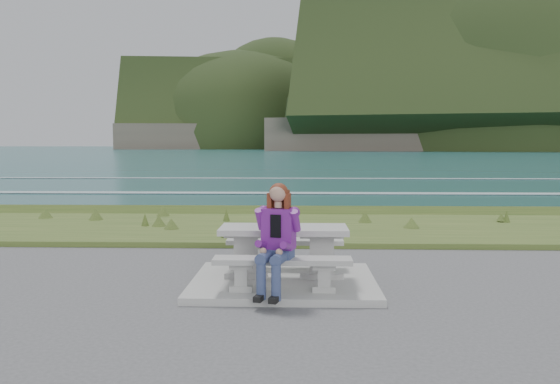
{
  "coord_description": "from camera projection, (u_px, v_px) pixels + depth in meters",
  "views": [
    {
      "loc": [
        0.2,
        -7.66,
        2.02
      ],
      "look_at": [
        -0.09,
        1.2,
        1.24
      ],
      "focal_mm": 35.0,
      "sensor_mm": 36.0,
      "label": 1
    }
  ],
  "objects": [
    {
      "name": "concrete_slab",
      "position": [
        284.0,
        282.0,
        7.8
      ],
      "size": [
        2.6,
        2.1,
        0.1
      ],
      "primitive_type": "cube",
      "color": "#9F9E9A",
      "rests_on": "ground"
    },
    {
      "name": "picnic_table",
      "position": [
        284.0,
        238.0,
        7.75
      ],
      "size": [
        1.8,
        0.75,
        0.75
      ],
      "color": "#9F9E9A",
      "rests_on": "concrete_slab"
    },
    {
      "name": "bench_landward",
      "position": [
        282.0,
        265.0,
        7.07
      ],
      "size": [
        1.8,
        0.35,
        0.45
      ],
      "color": "#9F9E9A",
      "rests_on": "concrete_slab"
    },
    {
      "name": "bench_seaward",
      "position": [
        285.0,
        245.0,
        8.47
      ],
      "size": [
        1.8,
        0.35,
        0.45
      ],
      "color": "#9F9E9A",
      "rests_on": "concrete_slab"
    },
    {
      "name": "grass_verge",
      "position": [
        289.0,
        230.0,
        12.79
      ],
      "size": [
        160.0,
        4.5,
        0.22
      ],
      "primitive_type": "cube",
      "color": "#32541F",
      "rests_on": "ground"
    },
    {
      "name": "shore_drop",
      "position": [
        291.0,
        214.0,
        15.67
      ],
      "size": [
        160.0,
        0.8,
        2.2
      ],
      "primitive_type": "cube",
      "color": "brown",
      "rests_on": "ground"
    },
    {
      "name": "ocean",
      "position": [
        294.0,
        206.0,
        32.94
      ],
      "size": [
        1600.0,
        1600.0,
        0.09
      ],
      "color": "#1F5558",
      "rests_on": "ground"
    },
    {
      "name": "headland_range",
      "position": [
        559.0,
        133.0,
        397.27
      ],
      "size": [
        729.83,
        363.95,
        207.04
      ],
      "color": "brown",
      "rests_on": "ground"
    },
    {
      "name": "seated_woman",
      "position": [
        275.0,
        254.0,
        6.93
      ],
      "size": [
        0.57,
        0.78,
        1.42
      ],
      "rotation": [
        0.0,
        0.0,
        -0.28
      ],
      "color": "navy",
      "rests_on": "concrete_slab"
    }
  ]
}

